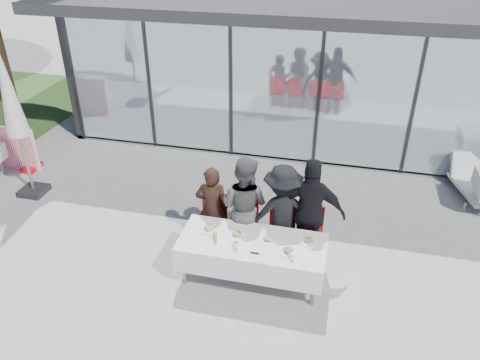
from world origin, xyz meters
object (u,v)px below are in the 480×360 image
Objects in this scene: dining_table at (252,252)px; diner_b at (244,206)px; diner_chair_a at (213,218)px; plate_d at (308,240)px; diner_chair_c at (281,227)px; market_umbrella at (11,104)px; diner_c at (282,213)px; plate_b at (237,234)px; plate_c at (268,239)px; lounger at (472,182)px; diner_chair_d at (309,231)px; folded_eyeglasses at (255,253)px; juice_bottle at (215,236)px; diner_a at (212,208)px; diner_chair_b at (244,222)px; diner_d at (311,212)px; plate_extra at (289,251)px; plate_a at (209,229)px.

dining_table is 0.85m from diner_b.
plate_d is at bearing -18.39° from diner_chair_a.
diner_chair_c is 5.54m from market_umbrella.
diner_c is 6.02× the size of plate_b.
dining_table is 0.85m from diner_c.
market_umbrella reaches higher than plate_c.
diner_chair_c is 4.56m from lounger.
diner_c is 0.73m from plate_d.
diner_chair_d reaches higher than dining_table.
folded_eyeglasses is at bearing 58.48° from diner_c.
juice_bottle is 0.05× the size of market_umbrella.
diner_a reaches higher than lounger.
diner_c is 5.47m from market_umbrella.
diner_d reaches higher than diner_chair_b.
diner_c is at bearing 64.75° from dining_table.
diner_chair_c is (0.00, 0.04, -0.32)m from diner_c.
diner_chair_d is 3.43× the size of plate_extra.
diner_chair_a is 0.66m from diner_b.
plate_a reaches higher than lounger.
market_umbrella is at bearing -20.17° from diner_a.
diner_d is at bearing 170.23° from diner_a.
plate_c is 1.00× the size of plate_d.
diner_chair_b reaches higher than plate_c.
diner_c is at bearing 105.88° from plate_extra.
diner_chair_c reaches higher than juice_bottle.
diner_d is 6.62× the size of plate_a.
juice_bottle is at bearing -167.11° from plate_c.
plate_d is 1.42m from juice_bottle.
diner_a is at bearing -17.75° from diner_c.
dining_table is 5.30m from lounger.
diner_b reaches higher than dining_table.
diner_d is 0.89m from plate_extra.
plate_c is at bearing 142.43° from diner_b.
plate_a reaches higher than folded_eyeglasses.
market_umbrella is at bearing -6.24° from diner_d.
diner_chair_b is 3.43× the size of plate_extra.
diner_chair_a is at bearing 148.09° from plate_c.
juice_bottle reaches higher than dining_table.
plate_extra is at bearing -16.10° from market_umbrella.
diner_b is 0.64m from diner_c.
diner_b is 1.10m from diner_d.
diner_b is at bearing 136.07° from plate_extra.
diner_c is at bearing -1.72° from diner_chair_a.
dining_table is 0.64m from juice_bottle.
plate_extra is at bearing -128.76° from plate_d.
diner_chair_a is at bearing 180.00° from diner_chair_b.
plate_a is (-0.73, 0.13, 0.24)m from dining_table.
folded_eyeglasses reaches higher than lounger.
diner_a is 1.67m from diner_chair_d.
diner_a is 5.43× the size of plate_d.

